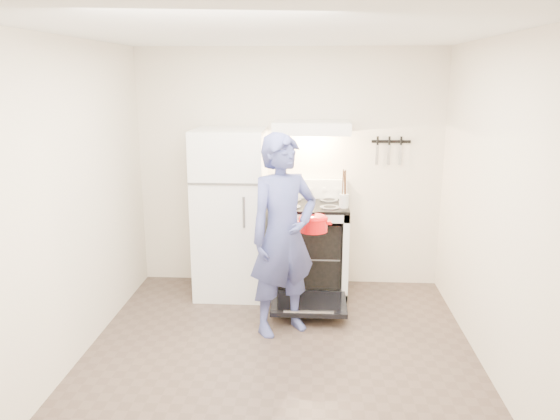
% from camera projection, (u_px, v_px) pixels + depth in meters
% --- Properties ---
extents(floor, '(3.60, 3.60, 0.00)m').
position_uv_depth(floor, '(279.00, 363.00, 4.32)').
color(floor, '#4C3D34').
rests_on(floor, ground).
extents(back_wall, '(3.20, 0.02, 2.50)m').
position_uv_depth(back_wall, '(289.00, 169.00, 5.76)').
color(back_wall, beige).
rests_on(back_wall, ground).
extents(refrigerator, '(0.70, 0.70, 1.70)m').
position_uv_depth(refrigerator, '(231.00, 213.00, 5.55)').
color(refrigerator, white).
rests_on(refrigerator, floor).
extents(stove_body, '(0.76, 0.65, 0.92)m').
position_uv_depth(stove_body, '(310.00, 250.00, 5.62)').
color(stove_body, white).
rests_on(stove_body, floor).
extents(cooktop, '(0.76, 0.65, 0.03)m').
position_uv_depth(cooktop, '(310.00, 205.00, 5.51)').
color(cooktop, black).
rests_on(cooktop, stove_body).
extents(backsplash, '(0.76, 0.07, 0.20)m').
position_uv_depth(backsplash, '(311.00, 189.00, 5.76)').
color(backsplash, white).
rests_on(backsplash, cooktop).
extents(oven_door, '(0.70, 0.54, 0.04)m').
position_uv_depth(oven_door, '(309.00, 304.00, 5.13)').
color(oven_door, black).
rests_on(oven_door, floor).
extents(oven_rack, '(0.60, 0.52, 0.01)m').
position_uv_depth(oven_rack, '(310.00, 252.00, 5.63)').
color(oven_rack, slate).
rests_on(oven_rack, stove_body).
extents(range_hood, '(0.76, 0.50, 0.12)m').
position_uv_depth(range_hood, '(312.00, 128.00, 5.40)').
color(range_hood, white).
rests_on(range_hood, back_wall).
extents(knife_strip, '(0.40, 0.02, 0.03)m').
position_uv_depth(knife_strip, '(391.00, 141.00, 5.61)').
color(knife_strip, black).
rests_on(knife_strip, back_wall).
extents(pizza_stone, '(0.36, 0.36, 0.02)m').
position_uv_depth(pizza_stone, '(303.00, 253.00, 5.54)').
color(pizza_stone, '#8E6749').
rests_on(pizza_stone, oven_rack).
extents(tea_kettle, '(0.23, 0.19, 0.29)m').
position_uv_depth(tea_kettle, '(286.00, 187.00, 5.63)').
color(tea_kettle, '#BABABF').
rests_on(tea_kettle, cooktop).
extents(utensil_jar, '(0.11, 0.11, 0.13)m').
position_uv_depth(utensil_jar, '(344.00, 201.00, 5.21)').
color(utensil_jar, silver).
rests_on(utensil_jar, cooktop).
extents(person, '(0.77, 0.70, 1.76)m').
position_uv_depth(person, '(283.00, 236.00, 4.67)').
color(person, navy).
rests_on(person, floor).
extents(dutch_oven, '(0.33, 0.26, 0.22)m').
position_uv_depth(dutch_oven, '(313.00, 225.00, 4.92)').
color(dutch_oven, red).
rests_on(dutch_oven, person).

